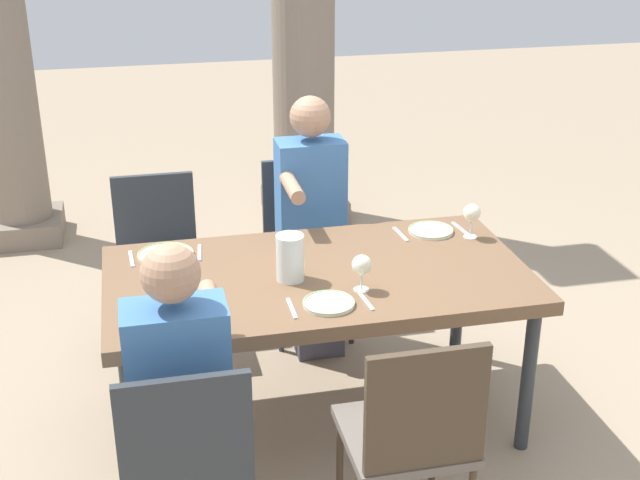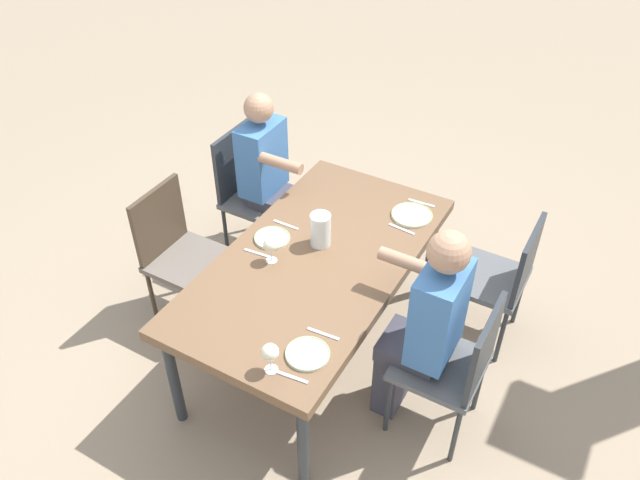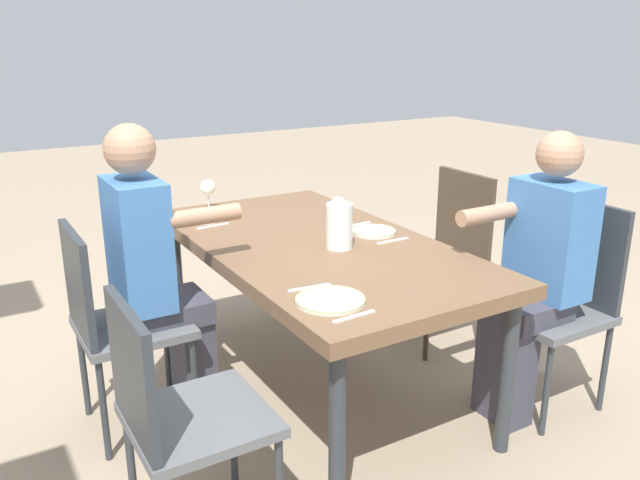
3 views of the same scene
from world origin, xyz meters
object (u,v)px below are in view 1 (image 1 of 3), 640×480
at_px(chair_mid_south, 413,432).
at_px(wine_glass_2, 472,213).
at_px(chair_west_south, 186,466).
at_px(diner_man_white, 313,218).
at_px(chair_mid_north, 306,235).
at_px(plate_0, 166,254).
at_px(chair_west_north, 158,251).
at_px(plate_2, 431,230).
at_px(plate_1, 329,303).
at_px(diner_woman_green, 180,397).
at_px(stone_column_centre, 303,1).
at_px(wine_glass_1, 362,265).
at_px(water_pitcher, 290,260).
at_px(dining_table, 318,285).

height_order(chair_mid_south, wine_glass_2, chair_mid_south).
bearing_deg(chair_west_south, diner_man_white, 64.31).
bearing_deg(chair_mid_north, plate_0, -142.04).
bearing_deg(diner_man_white, wine_glass_2, -37.35).
xyz_separation_m(chair_west_north, wine_glass_2, (1.42, -0.69, 0.35)).
relative_size(plate_0, plate_2, 1.17).
bearing_deg(plate_1, diner_woman_green, -146.18).
height_order(chair_west_north, plate_0, chair_west_north).
relative_size(chair_mid_south, stone_column_centre, 0.30).
distance_m(chair_west_north, diner_woman_green, 1.63).
xyz_separation_m(chair_west_south, plate_2, (1.27, 1.22, 0.22)).
height_order(chair_mid_north, plate_1, chair_mid_north).
height_order(wine_glass_1, plate_2, wine_glass_1).
bearing_deg(chair_mid_south, stone_column_centre, 84.55).
relative_size(wine_glass_2, water_pitcher, 0.82).
bearing_deg(chair_mid_south, chair_west_south, -179.78).
bearing_deg(water_pitcher, plate_0, 144.77).
bearing_deg(wine_glass_1, plate_0, 146.06).
bearing_deg(wine_glass_2, wine_glass_1, -147.01).
height_order(chair_mid_south, wine_glass_1, chair_mid_south).
bearing_deg(wine_glass_2, stone_column_centre, 97.95).
bearing_deg(chair_mid_south, diner_woman_green, 166.42).
distance_m(stone_column_centre, water_pitcher, 2.70).
bearing_deg(wine_glass_1, chair_mid_south, -90.24).
height_order(plate_0, wine_glass_1, wine_glass_1).
height_order(chair_mid_north, plate_2, chair_mid_north).
distance_m(chair_west_south, wine_glass_2, 1.84).
bearing_deg(wine_glass_1, diner_man_white, 90.37).
relative_size(dining_table, chair_west_south, 1.92).
distance_m(chair_mid_north, plate_1, 1.24).
xyz_separation_m(chair_mid_south, plate_2, (0.49, 1.22, 0.22)).
height_order(chair_west_north, plate_2, chair_west_north).
xyz_separation_m(chair_mid_south, wine_glass_1, (0.00, 0.70, 0.32)).
bearing_deg(diner_woman_green, chair_mid_north, 64.38).
bearing_deg(chair_west_north, chair_mid_south, -66.64).
bearing_deg(chair_mid_south, wine_glass_1, 89.76).
bearing_deg(dining_table, chair_mid_south, -81.55).
bearing_deg(plate_2, chair_mid_south, -111.71).
relative_size(chair_mid_north, diner_man_white, 0.70).
height_order(chair_west_north, wine_glass_2, wine_glass_2).
distance_m(chair_west_south, plate_2, 1.77).
height_order(dining_table, diner_man_white, diner_man_white).
height_order(plate_0, wine_glass_2, wine_glass_2).
bearing_deg(wine_glass_1, chair_west_south, -137.97).
distance_m(dining_table, chair_mid_north, 0.93).
relative_size(plate_2, wine_glass_2, 1.29).
bearing_deg(chair_mid_south, plate_1, 104.63).
relative_size(plate_0, plate_1, 1.20).
height_order(chair_mid_north, plate_0, chair_mid_north).
height_order(diner_woman_green, stone_column_centre, stone_column_centre).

